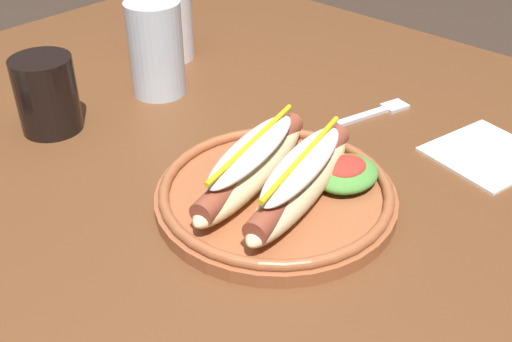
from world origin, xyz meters
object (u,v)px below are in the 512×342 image
water_cup (156,49)px  extra_cup (165,17)px  napkin (487,154)px  soda_cup (47,94)px  hot_dog_plate (279,184)px  fork (378,112)px

water_cup → extra_cup: (0.09, 0.09, -0.00)m
napkin → soda_cup: bearing=125.7°
hot_dog_plate → extra_cup: (0.18, 0.40, 0.04)m
hot_dog_plate → napkin: 0.28m
fork → water_cup: size_ratio=0.88×
fork → napkin: same height
soda_cup → extra_cup: extra_cup is taller
water_cup → extra_cup: same height
water_cup → soda_cup: bearing=172.8°
water_cup → extra_cup: size_ratio=1.00×
extra_cup → soda_cup: bearing=-165.2°
hot_dog_plate → soda_cup: (-0.08, 0.33, 0.02)m
extra_cup → napkin: size_ratio=1.05×
fork → water_cup: bearing=137.0°
water_cup → napkin: 0.48m
hot_dog_plate → water_cup: water_cup is taller
fork → soda_cup: soda_cup is taller
fork → napkin: 0.16m
soda_cup → napkin: bearing=-54.3°
soda_cup → fork: bearing=-41.9°
hot_dog_plate → napkin: (0.25, -0.13, -0.02)m
fork → napkin: (-0.00, -0.16, -0.00)m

